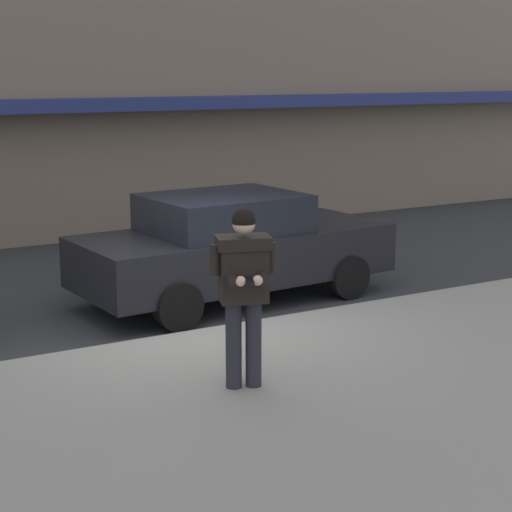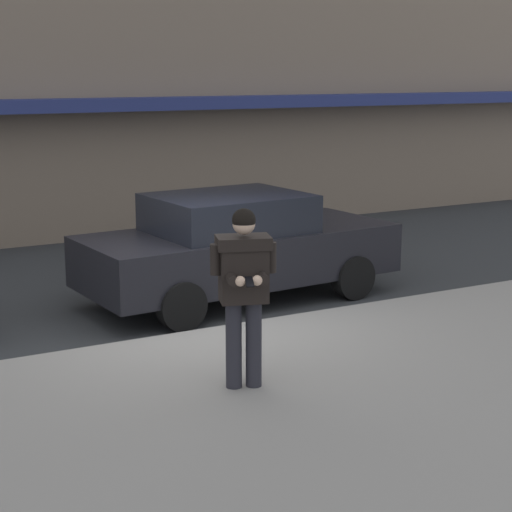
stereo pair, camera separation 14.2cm
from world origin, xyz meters
The scene contains 5 objects.
ground_plane centered at (0.00, 0.00, 0.00)m, with size 80.00×80.00×0.00m, color #2B2D30.
sidewalk centered at (1.00, -2.85, 0.07)m, with size 32.00×5.30×0.14m, color gray.
curb_paint_line centered at (1.00, 0.05, 0.00)m, with size 28.00×0.12×0.01m, color silver.
parked_sedan_mid centered at (1.23, 1.23, 0.79)m, with size 4.62×2.18×1.54m.
man_texting_on_phone centered at (-0.46, -2.18, 1.25)m, with size 0.62×0.64×1.81m.
Camera 1 is at (-4.34, -9.24, 3.24)m, focal length 60.00 mm.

